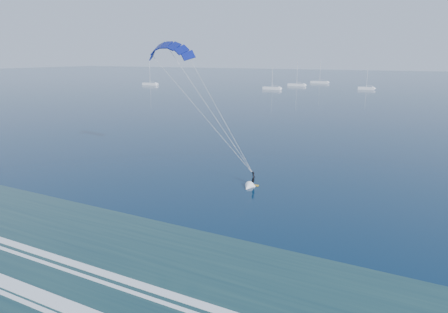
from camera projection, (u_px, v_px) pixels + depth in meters
kitesurfer_rig at (209, 109)px, 46.92m from camera, size 14.72×5.01×17.87m
sailboat_0 at (150, 84)px, 211.70m from camera, size 9.03×2.40×12.24m
sailboat_1 at (297, 85)px, 205.56m from camera, size 9.11×2.40×12.46m
sailboat_2 at (320, 82)px, 226.10m from camera, size 10.09×2.40×13.41m
sailboat_3 at (366, 88)px, 183.95m from camera, size 7.13×2.40×10.12m
sailboat_7 at (272, 88)px, 184.64m from camera, size 8.59×2.40×10.62m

